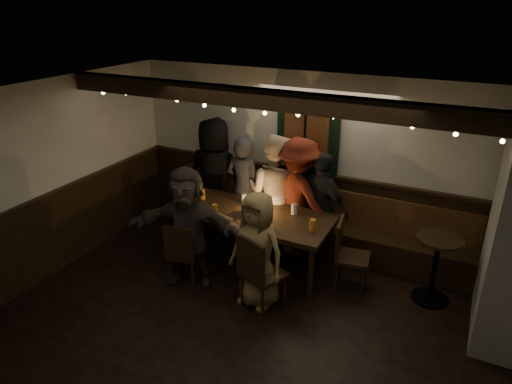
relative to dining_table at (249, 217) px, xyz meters
The scene contains 13 objects.
room 1.72m from the dining_table, ahead, with size 6.02×5.01×2.62m.
dining_table is the anchor object (origin of this frame).
chair_near_left 1.02m from the dining_table, 125.69° to the right, with size 0.46×0.46×0.88m.
chair_near_right 1.06m from the dining_table, 57.63° to the right, with size 0.59×0.59×1.01m.
chair_end 1.38m from the dining_table, ahead, with size 0.48×0.48×0.93m.
high_top 2.45m from the dining_table, ahead, with size 0.56×0.56×0.89m.
person_a 1.26m from the dining_table, 143.14° to the left, with size 0.91×0.59×1.86m, color black.
person_b 0.86m from the dining_table, 122.91° to the left, with size 0.60×0.39×1.65m, color #343438.
person_c 0.70m from the dining_table, 84.25° to the left, with size 0.86×0.67×1.76m, color beige.
person_d 0.83m from the dining_table, 56.14° to the left, with size 1.14×0.65×1.76m, color #4F170E.
person_e 1.06m from the dining_table, 40.02° to the left, with size 0.93×0.39×1.59m, color black.
person_f 0.90m from the dining_table, 125.17° to the right, with size 1.52×0.48×1.64m, color #332B27.
person_g 0.89m from the dining_table, 56.49° to the right, with size 0.73×0.47×1.49m, color olive.
Camera 1 is at (1.96, -3.60, 3.54)m, focal length 32.00 mm.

